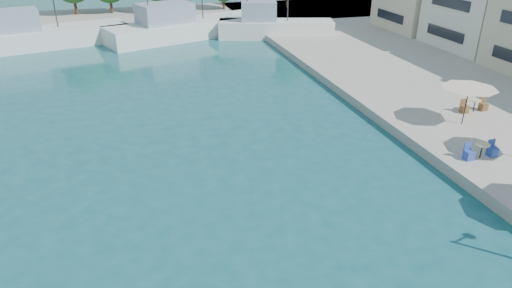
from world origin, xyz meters
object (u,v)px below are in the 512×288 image
object	(u,v)px
trawler_02	(37,37)
trawler_04	(273,27)
umbrella_cream	(468,92)
trawler_03	(185,28)

from	to	relation	value
trawler_02	trawler_04	world-z (taller)	same
trawler_04	umbrella_cream	distance (m)	27.20
trawler_02	trawler_04	bearing A→B (deg)	-19.31
trawler_02	trawler_04	xyz separation A→B (m)	(23.82, -2.25, 0.00)
trawler_03	trawler_04	bearing A→B (deg)	-35.37
trawler_02	trawler_03	size ratio (longest dim) A/B	0.92
trawler_04	umbrella_cream	xyz separation A→B (m)	(2.87, -27.01, 1.47)
trawler_02	umbrella_cream	world-z (taller)	trawler_02
umbrella_cream	trawler_02	bearing A→B (deg)	132.37
trawler_02	trawler_03	world-z (taller)	same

